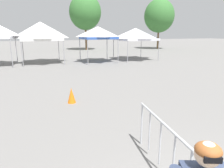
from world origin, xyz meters
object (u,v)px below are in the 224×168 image
canopy_tent_right_of_center (136,34)px  tree_behind_tents_center (85,12)px  crowd_barrier_by_lift (161,136)px  canopy_tent_behind_center (41,31)px  tree_behind_tents_left (159,16)px  traffic_cone_lot_center (71,95)px  canopy_tent_left_of_center (98,33)px

canopy_tent_right_of_center → tree_behind_tents_center: bearing=98.6°
canopy_tent_right_of_center → crowd_barrier_by_lift: canopy_tent_right_of_center is taller
canopy_tent_behind_center → crowd_barrier_by_lift: (1.62, -16.20, -2.03)m
canopy_tent_behind_center → tree_behind_tents_left: (18.32, 10.12, 2.41)m
traffic_cone_lot_center → crowd_barrier_by_lift: bearing=-78.0°
canopy_tent_behind_center → traffic_cone_lot_center: size_ratio=5.91×
canopy_tent_right_of_center → canopy_tent_left_of_center: bearing=-175.8°
tree_behind_tents_center → tree_behind_tents_left: 11.68m
canopy_tent_behind_center → tree_behind_tents_center: tree_behind_tents_center is taller
tree_behind_tents_center → traffic_cone_lot_center: size_ratio=13.56×
canopy_tent_behind_center → tree_behind_tents_center: 14.30m
crowd_barrier_by_lift → tree_behind_tents_left: bearing=57.6°
canopy_tent_behind_center → canopy_tent_left_of_center: 4.97m
canopy_tent_behind_center → tree_behind_tents_left: tree_behind_tents_left is taller
canopy_tent_left_of_center → canopy_tent_right_of_center: bearing=4.2°
canopy_tent_left_of_center → canopy_tent_right_of_center: size_ratio=0.89×
canopy_tent_left_of_center → tree_behind_tents_center: tree_behind_tents_center is taller
tree_behind_tents_left → canopy_tent_left_of_center: bearing=-140.4°
tree_behind_tents_left → traffic_cone_lot_center: 28.38m
crowd_barrier_by_lift → canopy_tent_left_of_center: bearing=78.0°
canopy_tent_behind_center → tree_behind_tents_center: (6.83, 12.24, 2.80)m
canopy_tent_behind_center → crowd_barrier_by_lift: 16.41m
canopy_tent_left_of_center → crowd_barrier_by_lift: canopy_tent_left_of_center is taller
tree_behind_tents_center → crowd_barrier_by_lift: (-5.21, -28.44, -4.83)m
crowd_barrier_by_lift → traffic_cone_lot_center: (-0.99, 4.67, -0.45)m
tree_behind_tents_center → crowd_barrier_by_lift: 29.32m
crowd_barrier_by_lift → traffic_cone_lot_center: crowd_barrier_by_lift is taller
crowd_barrier_by_lift → canopy_tent_behind_center: bearing=95.7°
canopy_tent_left_of_center → tree_behind_tents_center: 13.70m
tree_behind_tents_center → tree_behind_tents_left: tree_behind_tents_center is taller
canopy_tent_right_of_center → tree_behind_tents_center: size_ratio=0.44×
traffic_cone_lot_center → canopy_tent_right_of_center: bearing=53.0°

